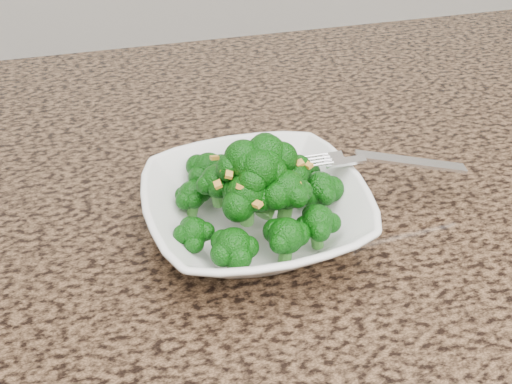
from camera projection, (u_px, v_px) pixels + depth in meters
name	position (u px, v px, depth m)	size (l,w,h in m)	color
granite_counter	(307.00, 265.00, 0.61)	(1.64, 1.04, 0.03)	brown
bowl	(256.00, 213.00, 0.61)	(0.21, 0.21, 0.05)	white
broccoli_pile	(256.00, 161.00, 0.57)	(0.18, 0.18, 0.06)	#0A4C08
garlic_topping	(256.00, 127.00, 0.55)	(0.11, 0.11, 0.01)	gold
fork	(358.00, 160.00, 0.62)	(0.19, 0.03, 0.01)	silver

